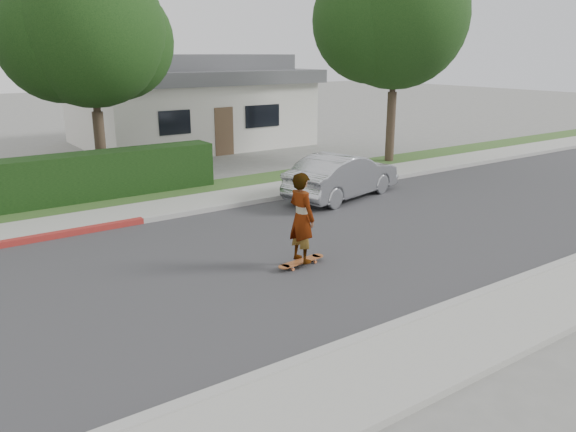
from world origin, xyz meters
name	(u,v)px	position (x,y,z in m)	size (l,w,h in m)	color
ground	(169,281)	(0.00, 0.00, 0.00)	(120.00, 120.00, 0.00)	slate
road	(169,281)	(0.00, 0.00, 0.01)	(60.00, 8.00, 0.01)	#2D2D30
curb_near	(285,368)	(0.00, -4.10, 0.07)	(60.00, 0.20, 0.15)	#9E9E99
sidewalk_near	(324,400)	(0.00, -5.00, 0.06)	(60.00, 1.60, 0.12)	gray
curb_far	(105,227)	(0.00, 4.10, 0.07)	(60.00, 0.20, 0.15)	#9E9E99
sidewalk_far	(95,219)	(0.00, 5.00, 0.06)	(60.00, 1.60, 0.12)	gray
planting_strip	(78,207)	(0.00, 6.60, 0.05)	(60.00, 1.60, 0.10)	#2D4C1E
tree_center	(88,36)	(1.49, 9.19, 4.90)	(5.66, 4.84, 7.44)	#33261C
tree_right	(392,19)	(12.49, 6.69, 5.63)	(6.32, 5.60, 8.56)	#33261C
house	(188,101)	(8.00, 16.00, 2.10)	(10.60, 8.60, 4.30)	beige
skateboard	(301,261)	(2.65, -0.86, 0.11)	(1.24, 0.39, 0.11)	#C06334
skateboarder	(302,218)	(2.65, -0.86, 1.09)	(0.70, 0.46, 1.92)	white
car_silver	(343,176)	(7.20, 3.18, 0.70)	(1.48, 4.24, 1.40)	#A8AAAF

